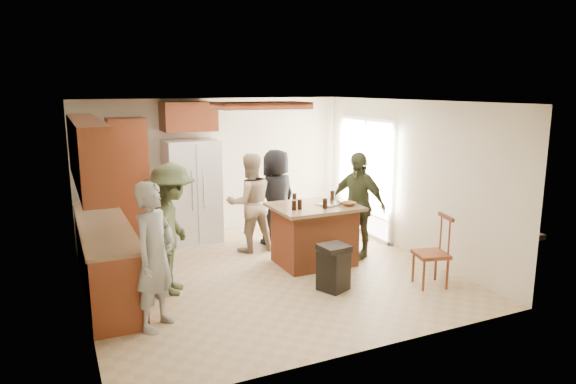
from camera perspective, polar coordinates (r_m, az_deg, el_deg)
name	(u,v)px	position (r m, az deg, el deg)	size (l,w,h in m)	color
room_shell	(431,177)	(11.05, 15.65, 1.62)	(8.00, 5.20, 5.00)	tan
person_front_left	(155,256)	(5.94, -14.58, -6.93)	(0.62, 0.45, 1.69)	gray
person_behind_left	(250,203)	(8.49, -4.24, -1.19)	(0.80, 0.49, 1.64)	tan
person_behind_right	(276,197)	(8.84, -1.29, -0.60)	(0.81, 0.53, 1.66)	black
person_side_right	(357,205)	(8.26, 7.68, -1.42)	(1.00, 0.51, 1.70)	#373D24
person_counter	(172,229)	(6.90, -12.78, -4.05)	(1.13, 0.52, 1.74)	#394327
left_cabinetry	(99,221)	(7.24, -20.21, -3.05)	(0.64, 3.00, 2.30)	maroon
back_wall_units	(145,166)	(9.02, -15.65, 2.76)	(1.80, 0.60, 2.45)	maroon
refrigerator	(192,191)	(9.18, -10.59, 0.10)	(0.90, 0.76, 1.80)	white
kitchen_island	(314,234)	(7.95, 2.93, -4.66)	(1.28, 1.03, 0.93)	brown
island_items	(327,203)	(7.81, 4.31, -1.18)	(1.04, 0.70, 0.15)	silver
trash_bin	(333,267)	(7.00, 5.08, -8.32)	(0.45, 0.45, 0.63)	black
spindle_chair	(432,254)	(7.34, 15.74, -6.64)	(0.51, 0.51, 0.99)	maroon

